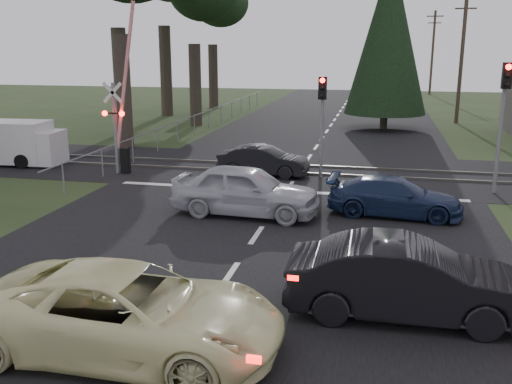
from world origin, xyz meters
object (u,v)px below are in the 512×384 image
(utility_pole_far, at_px, (433,51))
(dark_car_far, at_px, (263,161))
(traffic_signal_right, at_px, (505,103))
(cream_coupe, at_px, (128,312))
(blue_sedan, at_px, (395,197))
(crossing_signal, at_px, (120,125))
(dark_hatchback, at_px, (407,280))
(utility_pole_mid, at_px, (462,54))
(silver_car, at_px, (246,190))
(traffic_signal_center, at_px, (322,109))
(white_van, at_px, (9,143))

(utility_pole_far, bearing_deg, dark_car_far, -102.56)
(traffic_signal_right, xyz_separation_m, cream_coupe, (-8.37, -13.20, -2.55))
(blue_sedan, bearing_deg, crossing_signal, 74.42)
(cream_coupe, distance_m, dark_car_far, 14.42)
(dark_hatchback, distance_m, dark_car_far, 13.11)
(utility_pole_far, distance_m, dark_car_far, 45.59)
(blue_sedan, bearing_deg, dark_hatchback, -175.36)
(dark_hatchback, bearing_deg, utility_pole_mid, -8.94)
(silver_car, bearing_deg, utility_pole_mid, -16.52)
(crossing_signal, xyz_separation_m, cream_coupe, (6.45, -13.51, -1.29))
(dark_hatchback, height_order, dark_car_far, dark_hatchback)
(utility_pole_mid, height_order, cream_coupe, utility_pole_mid)
(traffic_signal_center, height_order, dark_car_far, traffic_signal_center)
(cream_coupe, height_order, blue_sedan, cream_coupe)
(dark_car_far, bearing_deg, traffic_signal_right, -94.64)
(dark_hatchback, bearing_deg, blue_sedan, 0.23)
(silver_car, bearing_deg, blue_sedan, -74.82)
(traffic_signal_center, relative_size, dark_car_far, 1.09)
(utility_pole_far, distance_m, white_van, 49.61)
(utility_pole_far, relative_size, dark_hatchback, 1.90)
(silver_car, height_order, white_van, white_van)
(crossing_signal, xyz_separation_m, dark_car_far, (5.90, 0.90, -1.44))
(white_van, bearing_deg, dark_car_far, -3.53)
(traffic_signal_center, xyz_separation_m, silver_car, (-1.77, -5.72, -2.00))
(traffic_signal_right, xyz_separation_m, white_van, (-20.72, 1.05, -2.32))
(blue_sedan, xyz_separation_m, dark_car_far, (-5.23, 4.79, 0.01))
(crossing_signal, xyz_separation_m, silver_car, (6.50, -4.83, -1.25))
(dark_hatchback, relative_size, white_van, 0.92)
(utility_pole_mid, xyz_separation_m, silver_car, (-9.27, -25.04, -3.92))
(traffic_signal_right, relative_size, dark_hatchback, 0.99)
(utility_pole_far, relative_size, cream_coupe, 1.64)
(traffic_signal_right, relative_size, utility_pole_mid, 0.52)
(crossing_signal, relative_size, silver_car, 1.48)
(blue_sedan, distance_m, dark_car_far, 7.09)
(traffic_signal_right, height_order, white_van, traffic_signal_right)
(crossing_signal, xyz_separation_m, dark_hatchback, (11.25, -11.08, -1.28))
(cream_coupe, xyz_separation_m, silver_car, (0.05, 8.68, 0.04))
(crossing_signal, relative_size, dark_hatchback, 1.47)
(traffic_signal_right, height_order, dark_car_far, traffic_signal_right)
(crossing_signal, height_order, traffic_signal_center, crossing_signal)
(utility_pole_mid, relative_size, cream_coupe, 1.64)
(traffic_signal_right, xyz_separation_m, dark_car_far, (-8.92, 1.21, -2.70))
(crossing_signal, height_order, silver_car, crossing_signal)
(traffic_signal_center, bearing_deg, utility_pole_far, 80.40)
(traffic_signal_right, bearing_deg, traffic_signal_center, 169.59)
(traffic_signal_center, height_order, dark_hatchback, traffic_signal_center)
(cream_coupe, xyz_separation_m, dark_hatchback, (4.80, 2.43, 0.02))
(cream_coupe, relative_size, blue_sedan, 1.30)
(silver_car, height_order, blue_sedan, silver_car)
(cream_coupe, bearing_deg, silver_car, 0.10)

